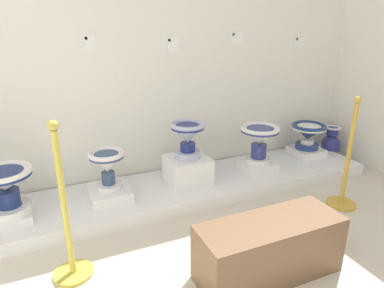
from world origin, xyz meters
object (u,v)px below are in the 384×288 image
antique_toilet_rightmost (260,137)px  antique_toilet_tall_cobalt (308,133)px  antique_toilet_pale_glazed (107,164)px  decorative_vase_corner (331,143)px  antique_toilet_slender_white (6,184)px  info_placard_fourth (237,38)px  stanchion_post_near_left (68,233)px  plinth_block_tall_cobalt (306,152)px  info_placard_fifth (300,42)px  museum_bench (269,249)px  plinth_block_broad_patterned (188,170)px  antique_toilet_broad_patterned (188,135)px  plinth_block_pale_glazed (110,193)px  info_placard_second (90,43)px  info_placard_third (173,45)px  plinth_block_slender_white (12,217)px  stanchion_post_near_right (345,176)px  plinth_block_rightmost (258,167)px

antique_toilet_rightmost → antique_toilet_tall_cobalt: (0.78, 0.15, -0.10)m
antique_toilet_pale_glazed → decorative_vase_corner: antique_toilet_pale_glazed is taller
antique_toilet_slender_white → decorative_vase_corner: antique_toilet_slender_white is taller
info_placard_fourth → stanchion_post_near_left: bearing=-148.3°
plinth_block_tall_cobalt → antique_toilet_slender_white: bearing=-176.9°
plinth_block_tall_cobalt → stanchion_post_near_left: size_ratio=0.32×
info_placard_fifth → museum_bench: (-1.53, -1.69, -1.18)m
plinth_block_broad_patterned → stanchion_post_near_left: 1.40m
stanchion_post_near_left → museum_bench: (1.19, -0.52, -0.12)m
antique_toilet_broad_patterned → stanchion_post_near_left: stanchion_post_near_left is taller
plinth_block_broad_patterned → antique_toilet_tall_cobalt: bearing=3.6°
plinth_block_pale_glazed → antique_toilet_pale_glazed: bearing=-116.6°
info_placard_second → info_placard_third: (0.78, 0.00, -0.04)m
plinth_block_slender_white → info_placard_second: size_ratio=2.25×
antique_toilet_pale_glazed → info_placard_fourth: 1.84m
info_placard_fourth → museum_bench: (-0.71, -1.69, -1.24)m
stanchion_post_near_left → museum_bench: bearing=-23.6°
info_placard_fourth → antique_toilet_slender_white: bearing=-168.2°
plinth_block_broad_patterned → antique_toilet_broad_patterned: size_ratio=1.15×
antique_toilet_pale_glazed → info_placard_fourth: info_placard_fourth is taller
info_placard_second → stanchion_post_near_right: (1.94, -1.20, -1.13)m
info_placard_second → plinth_block_tall_cobalt: bearing=-7.5°
antique_toilet_pale_glazed → stanchion_post_near_right: 2.11m
plinth_block_rightmost → antique_toilet_rightmost: 0.32m
plinth_block_pale_glazed → museum_bench: (0.79, -1.28, 0.04)m
plinth_block_pale_glazed → antique_toilet_broad_patterned: antique_toilet_broad_patterned is taller
info_placard_fifth → plinth_block_broad_patterned: bearing=-165.5°
plinth_block_rightmost → info_placard_third: 1.50m
antique_toilet_rightmost → museum_bench: size_ratio=0.42×
plinth_block_broad_patterned → plinth_block_tall_cobalt: size_ratio=1.17×
antique_toilet_slender_white → antique_toilet_rightmost: size_ratio=1.04×
antique_toilet_broad_patterned → antique_toilet_pale_glazed: bearing=-179.3°
plinth_block_rightmost → stanchion_post_near_left: 2.07m
decorative_vase_corner → stanchion_post_near_left: 3.28m
plinth_block_broad_patterned → info_placard_second: (-0.75, 0.40, 1.18)m
antique_toilet_slender_white → decorative_vase_corner: bearing=3.6°
info_placard_second → decorative_vase_corner: (2.73, -0.25, -1.24)m
plinth_block_broad_patterned → info_placard_fourth: bearing=28.8°
plinth_block_pale_glazed → decorative_vase_corner: (2.74, 0.16, 0.02)m
info_placard_fifth → plinth_block_rightmost: bearing=-149.7°
decorative_vase_corner → stanchion_post_near_right: 1.24m
plinth_block_slender_white → info_placard_third: size_ratio=2.05×
plinth_block_tall_cobalt → info_placard_fourth: 1.55m
antique_toilet_pale_glazed → museum_bench: size_ratio=0.36×
plinth_block_pale_glazed → stanchion_post_near_right: 2.11m
plinth_block_slender_white → antique_toilet_tall_cobalt: 3.11m
antique_toilet_pale_glazed → info_placard_second: bearing=88.5°
plinth_block_slender_white → museum_bench: 1.98m
plinth_block_pale_glazed → plinth_block_broad_patterned: size_ratio=0.97×
plinth_block_broad_patterned → antique_toilet_rightmost: bearing=-4.2°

